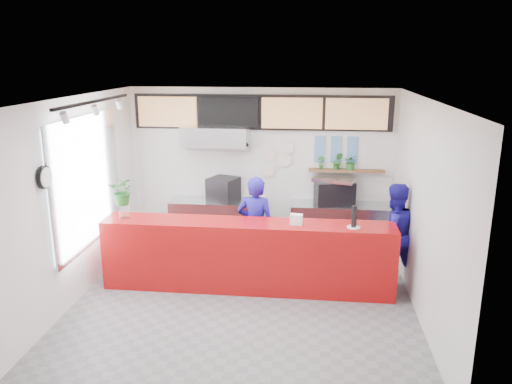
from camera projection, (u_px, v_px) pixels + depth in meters
The scene contains 45 objects.
floor at pixel (244, 300), 7.53m from camera, with size 5.00×5.00×0.00m, color slate.
ceiling at pixel (243, 98), 6.74m from camera, with size 5.00×5.00×0.00m, color silver.
wall_back at pixel (261, 167), 9.53m from camera, with size 5.00×5.00×0.00m, color white.
wall_left at pixel (77, 199), 7.40m from camera, with size 5.00×5.00×0.00m, color white.
wall_right at pixel (423, 210), 6.86m from camera, with size 5.00×5.00×0.00m, color white.
service_counter at pixel (247, 256), 7.77m from camera, with size 4.50×0.60×1.10m, color #A00B0C.
cream_band at pixel (261, 109), 9.23m from camera, with size 5.00×0.02×0.80m, color beige.
prep_bench at pixel (218, 223), 9.60m from camera, with size 1.80×0.60×0.90m, color #B2B5BA.
panini_oven at pixel (223, 189), 9.41m from camera, with size 0.49×0.49×0.44m, color black.
extraction_hood at pixel (216, 136), 9.11m from camera, with size 1.20×0.70×0.35m, color #B2B5BA.
hood_lip at pixel (216, 146), 9.16m from camera, with size 1.20×0.70×0.08m, color #B2B5BA.
right_bench at pixel (339, 227), 9.36m from camera, with size 1.80×0.60×0.90m, color #B2B5BA.
espresso_machine at pixel (334, 193), 9.19m from camera, with size 0.69×0.49×0.44m, color black.
espresso_tray at pixel (335, 179), 9.12m from camera, with size 0.74×0.51×0.07m, color #B7B8BF.
herb_shelf at pixel (346, 170), 9.26m from camera, with size 1.40×0.18×0.04m, color brown.
menu_board_far_left at pixel (168, 112), 9.33m from camera, with size 1.10×0.10×0.55m, color tan.
menu_board_mid_left at pixel (229, 112), 9.20m from camera, with size 1.10×0.10×0.55m, color black.
menu_board_mid_right at pixel (292, 113), 9.08m from camera, with size 1.10×0.10×0.55m, color tan.
menu_board_far_right at pixel (356, 114), 8.95m from camera, with size 1.10×0.10×0.55m, color tan.
soffit at pixel (261, 112), 9.22m from camera, with size 4.80×0.04×0.65m, color black.
window_pane at pixel (87, 181), 7.63m from camera, with size 0.04×2.20×1.90m, color silver.
window_frame at pixel (88, 181), 7.63m from camera, with size 0.03×2.30×2.00m, color #B2B5BA.
wall_clock_rim at pixel (44, 177), 6.39m from camera, with size 0.30×0.30×0.05m, color black.
wall_clock_face at pixel (46, 177), 6.39m from camera, with size 0.26×0.26×0.02m, color white.
track_rail at pixel (95, 101), 6.98m from camera, with size 0.05×2.40×0.04m, color black.
dec_plate_a at pixel (269, 155), 9.42m from camera, with size 0.24×0.24×0.03m, color silver.
dec_plate_b at pixel (285, 160), 9.41m from camera, with size 0.24×0.24×0.03m, color silver.
dec_plate_c at pixel (269, 170), 9.50m from camera, with size 0.24×0.24×0.03m, color silver.
dec_plate_d at pixel (288, 147), 9.34m from camera, with size 0.24×0.24×0.03m, color silver.
photo_frame_a at pixel (320, 143), 9.26m from camera, with size 0.20×0.02×0.25m, color #598CBF.
photo_frame_b at pixel (336, 143), 9.23m from camera, with size 0.20×0.02×0.25m, color #598CBF.
photo_frame_c at pixel (353, 143), 9.20m from camera, with size 0.20×0.02×0.25m, color #598CBF.
photo_frame_d at pixel (320, 156), 9.33m from camera, with size 0.20×0.02×0.25m, color #598CBF.
photo_frame_e at pixel (336, 156), 9.29m from camera, with size 0.20×0.02×0.25m, color #598CBF.
photo_frame_f at pixel (352, 157), 9.26m from camera, with size 0.20×0.02×0.25m, color #598CBF.
staff_center at pixel (256, 227), 8.17m from camera, with size 0.62×0.41×1.70m, color #1C1490.
staff_right at pixel (393, 233), 7.96m from camera, with size 0.80×0.62×1.64m, color #1C1490.
herb_a at pixel (321, 162), 9.27m from camera, with size 0.14×0.09×0.26m, color #246824.
herb_b at pixel (338, 161), 9.23m from camera, with size 0.18×0.14×0.32m, color #246824.
herb_c at pixel (351, 162), 9.21m from camera, with size 0.25×0.22×0.28m, color #246824.
glass_vase at pixel (124, 212), 7.79m from camera, with size 0.17×0.17×0.21m, color white.
basil_vase at pixel (123, 191), 7.70m from camera, with size 0.40×0.34×0.44m, color #246824.
napkin_holder at pixel (296, 219), 7.49m from camera, with size 0.18×0.11×0.16m, color white.
white_plate at pixel (354, 227), 7.37m from camera, with size 0.20×0.20×0.01m, color white.
pepper_mill at pixel (354, 216), 7.33m from camera, with size 0.08×0.08×0.32m, color black.
Camera 1 is at (0.93, -6.77, 3.55)m, focal length 35.00 mm.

